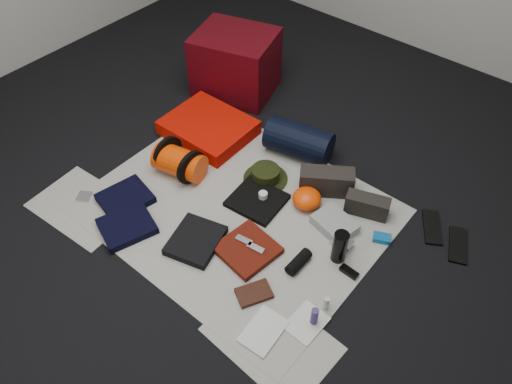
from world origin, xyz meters
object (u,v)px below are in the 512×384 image
Objects in this scene: red_cabinet at (236,63)px; paperback_book at (254,293)px; navy_duffel at (299,141)px; stuff_sack at (180,162)px; water_bottle at (340,247)px; compact_camera at (342,243)px; sleeping_pad at (209,128)px.

paperback_book is at bearing -62.70° from red_cabinet.
stuff_sack is at bearing -139.12° from navy_duffel.
red_cabinet is 2.70× the size of water_bottle.
stuff_sack is 1.09m from water_bottle.
compact_camera is at bearing 101.53° from paperback_book.
red_cabinet is 0.56m from sleeping_pad.
navy_duffel is (0.76, -0.28, -0.11)m from red_cabinet.
sleeping_pad reaches higher than paperback_book.
sleeping_pad is at bearing 166.00° from water_bottle.
water_bottle reaches higher than paperback_book.
red_cabinet reaches higher than navy_duffel.
sleeping_pad is 3.14× the size of paperback_book.
sleeping_pad is at bearing 167.71° from compact_camera.
stuff_sack is 1.53× the size of water_bottle.
navy_duffel is at bearing 20.82° from sleeping_pad.
sleeping_pad is at bearing 172.36° from paperback_book.
sleeping_pad is 1.79× the size of stuff_sack.
sleeping_pad is (0.19, -0.49, -0.17)m from red_cabinet.
stuff_sack reaches higher than sleeping_pad.
stuff_sack is at bearing -86.99° from red_cabinet.
red_cabinet is at bearing 147.71° from navy_duffel.
paperback_book is (0.89, -0.37, -0.08)m from stuff_sack.
navy_duffel reaches higher than compact_camera.
red_cabinet reaches higher than sleeping_pad.
sleeping_pad is 1.32× the size of navy_duffel.
stuff_sack is (0.12, -0.38, 0.04)m from sleeping_pad.
red_cabinet is 0.94m from stuff_sack.
water_bottle is 0.50m from paperback_book.
navy_duffel is at bearing 141.05° from water_bottle.
compact_camera is (1.38, -0.71, -0.19)m from red_cabinet.
red_cabinet is 1.76× the size of stuff_sack.
paperback_book is at bearing -22.71° from stuff_sack.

